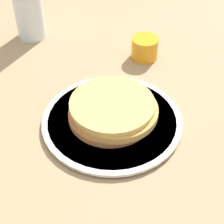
{
  "coord_description": "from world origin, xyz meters",
  "views": [
    {
      "loc": [
        -0.56,
        0.14,
        0.57
      ],
      "look_at": [
        -0.01,
        0.01,
        0.03
      ],
      "focal_mm": 60.0,
      "sensor_mm": 36.0,
      "label": 1
    }
  ],
  "objects_px": {
    "pancake_stack": "(113,111)",
    "water_bottle_near": "(27,4)",
    "juice_glass": "(145,48)",
    "plate": "(112,121)"
  },
  "relations": [
    {
      "from": "plate",
      "to": "pancake_stack",
      "type": "bearing_deg",
      "value": -33.04
    },
    {
      "from": "water_bottle_near",
      "to": "pancake_stack",
      "type": "bearing_deg",
      "value": -160.26
    },
    {
      "from": "pancake_stack",
      "to": "juice_glass",
      "type": "relative_size",
      "value": 2.7
    },
    {
      "from": "juice_glass",
      "to": "water_bottle_near",
      "type": "distance_m",
      "value": 0.34
    },
    {
      "from": "plate",
      "to": "water_bottle_near",
      "type": "distance_m",
      "value": 0.43
    },
    {
      "from": "juice_glass",
      "to": "pancake_stack",
      "type": "bearing_deg",
      "value": 147.94
    },
    {
      "from": "plate",
      "to": "water_bottle_near",
      "type": "relative_size",
      "value": 1.41
    },
    {
      "from": "pancake_stack",
      "to": "water_bottle_near",
      "type": "height_order",
      "value": "water_bottle_near"
    },
    {
      "from": "plate",
      "to": "pancake_stack",
      "type": "xyz_separation_m",
      "value": [
        0.0,
        -0.0,
        0.03
      ]
    },
    {
      "from": "water_bottle_near",
      "to": "juice_glass",
      "type": "bearing_deg",
      "value": -121.9
    }
  ]
}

